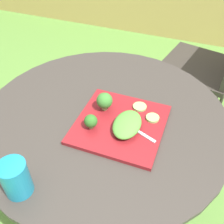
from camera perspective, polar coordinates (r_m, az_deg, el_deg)
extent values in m
plane|color=#568438|center=(1.55, -1.10, -20.35)|extent=(12.00, 12.00, 0.00)
cylinder|color=#38332D|center=(0.98, -1.64, -1.07)|extent=(0.90, 0.90, 0.02)
cylinder|color=#38332D|center=(1.23, -1.33, -12.51)|extent=(0.06, 0.06, 0.66)
cylinder|color=#38332D|center=(1.53, -1.11, -20.01)|extent=(0.44, 0.44, 0.04)
cube|color=#332D28|center=(1.83, 17.96, 9.15)|extent=(0.53, 0.53, 0.03)
cylinder|color=#332D28|center=(2.13, 13.85, 8.06)|extent=(0.02, 0.02, 0.43)
cylinder|color=#332D28|center=(1.85, 9.55, 2.95)|extent=(0.02, 0.02, 0.43)
cylinder|color=#332D28|center=(1.79, 19.91, -1.22)|extent=(0.02, 0.02, 0.43)
cube|color=maroon|center=(0.93, 1.73, -2.61)|extent=(0.30, 0.30, 0.01)
cylinder|color=teal|center=(0.77, -19.80, -13.13)|extent=(0.08, 0.08, 0.11)
cylinder|color=#156886|center=(0.79, -19.52, -13.82)|extent=(0.07, 0.07, 0.08)
cube|color=silver|center=(0.89, 6.30, -4.59)|extent=(0.11, 0.05, 0.00)
cube|color=silver|center=(0.92, 2.50, -2.25)|extent=(0.05, 0.04, 0.00)
ellipsoid|color=#519338|center=(0.89, 3.23, -2.61)|extent=(0.09, 0.14, 0.04)
cylinder|color=#99B770|center=(0.97, -1.57, 1.00)|extent=(0.02, 0.02, 0.01)
sphere|color=#38752D|center=(0.95, -1.61, 2.44)|extent=(0.06, 0.06, 0.06)
cylinder|color=#99B770|center=(0.91, -4.46, -3.03)|extent=(0.02, 0.02, 0.01)
sphere|color=#2D6623|center=(0.89, -4.54, -1.93)|extent=(0.04, 0.04, 0.04)
cylinder|color=#8EB766|center=(0.94, 8.61, -1.25)|extent=(0.05, 0.05, 0.01)
cylinder|color=#8EB766|center=(0.98, 5.91, 1.10)|extent=(0.05, 0.05, 0.01)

